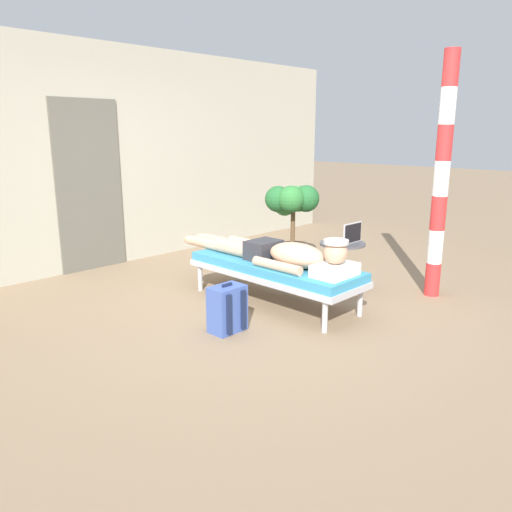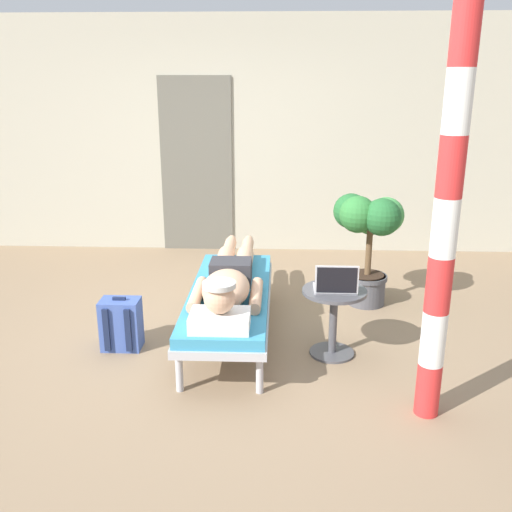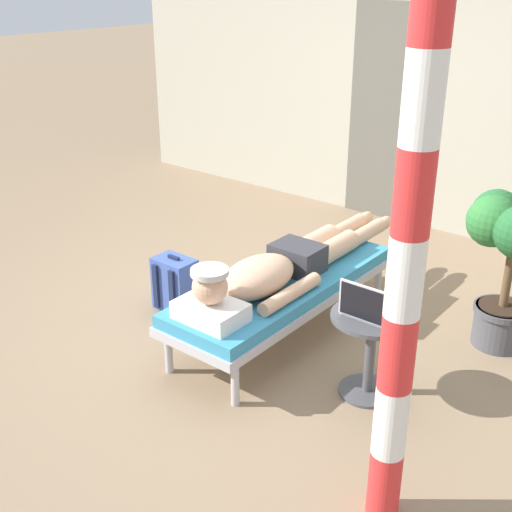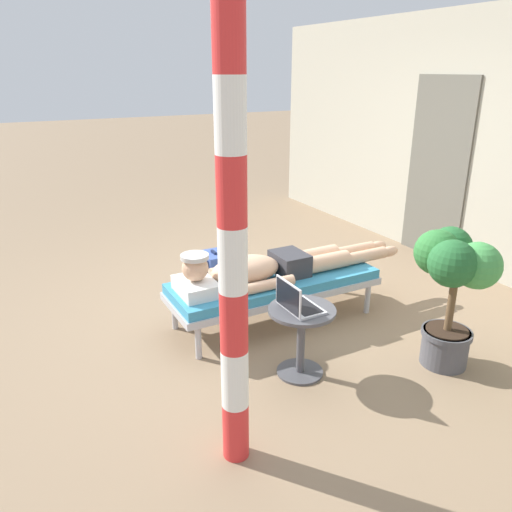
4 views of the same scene
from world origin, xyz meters
name	(u,v)px [view 4 (image 4 of 4)]	position (x,y,z in m)	size (l,w,h in m)	color
ground_plane	(262,311)	(0.00, 0.00, 0.00)	(40.00, 40.00, 0.00)	#8C7256
house_wall_back	(494,146)	(0.21, 2.60, 1.35)	(7.60, 0.20, 2.70)	#B2AD99
house_door_panel	(437,170)	(-0.39, 2.49, 1.02)	(0.84, 0.03, 2.04)	#625F54
lounge_chair	(274,284)	(0.21, 0.01, 0.35)	(0.64, 1.85, 0.42)	#B7B7BC
person_reclining	(270,267)	(0.21, -0.04, 0.52)	(0.53, 2.17, 0.33)	white
side_table	(301,330)	(1.01, -0.23, 0.36)	(0.48, 0.48, 0.52)	#4C4C51
laptop	(296,303)	(1.01, -0.28, 0.58)	(0.31, 0.24, 0.23)	silver
backpack	(215,273)	(-0.62, -0.20, 0.20)	(0.30, 0.26, 0.42)	#3F59A5
potted_plant	(455,276)	(1.40, 0.80, 0.71)	(0.63, 0.61, 1.03)	#4C4C51
porch_post	(233,259)	(1.54, -1.01, 1.21)	(0.15, 0.15, 2.42)	red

